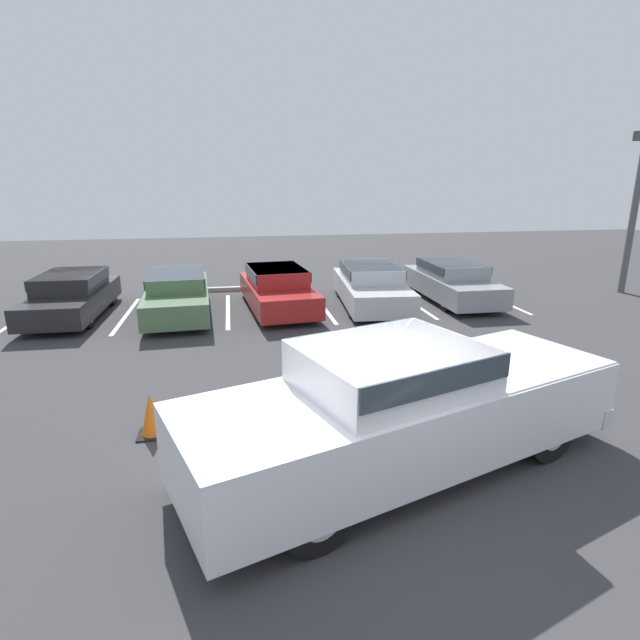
# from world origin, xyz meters

# --- Properties ---
(ground_plane) EXTENTS (60.00, 60.00, 0.00)m
(ground_plane) POSITION_xyz_m (0.00, 0.00, 0.00)
(ground_plane) COLOR #38383A
(stall_stripe_a) EXTENTS (0.12, 4.16, 0.01)m
(stall_stripe_a) POSITION_xyz_m (-7.59, 9.55, 0.00)
(stall_stripe_a) COLOR white
(stall_stripe_a) RESTS_ON ground_plane
(stall_stripe_b) EXTENTS (0.12, 4.16, 0.01)m
(stall_stripe_b) POSITION_xyz_m (-4.67, 9.55, 0.00)
(stall_stripe_b) COLOR white
(stall_stripe_b) RESTS_ON ground_plane
(stall_stripe_c) EXTENTS (0.12, 4.16, 0.01)m
(stall_stripe_c) POSITION_xyz_m (-1.75, 9.55, 0.00)
(stall_stripe_c) COLOR white
(stall_stripe_c) RESTS_ON ground_plane
(stall_stripe_d) EXTENTS (0.12, 4.16, 0.01)m
(stall_stripe_d) POSITION_xyz_m (1.16, 9.55, 0.00)
(stall_stripe_d) COLOR white
(stall_stripe_d) RESTS_ON ground_plane
(stall_stripe_e) EXTENTS (0.12, 4.16, 0.01)m
(stall_stripe_e) POSITION_xyz_m (4.08, 9.55, 0.00)
(stall_stripe_e) COLOR white
(stall_stripe_e) RESTS_ON ground_plane
(stall_stripe_f) EXTENTS (0.12, 4.16, 0.01)m
(stall_stripe_f) POSITION_xyz_m (7.00, 9.55, 0.00)
(stall_stripe_f) COLOR white
(stall_stripe_f) RESTS_ON ground_plane
(pickup_truck) EXTENTS (6.47, 3.88, 1.80)m
(pickup_truck) POSITION_xyz_m (0.67, 0.54, 0.91)
(pickup_truck) COLOR silver
(pickup_truck) RESTS_ON ground_plane
(parked_sedan_a) EXTENTS (1.78, 4.47, 1.26)m
(parked_sedan_a) POSITION_xyz_m (-6.12, 9.67, 0.67)
(parked_sedan_a) COLOR #232326
(parked_sedan_a) RESTS_ON ground_plane
(parked_sedan_b) EXTENTS (1.99, 4.89, 1.22)m
(parked_sedan_b) POSITION_xyz_m (-3.17, 9.43, 0.65)
(parked_sedan_b) COLOR #4C6B47
(parked_sedan_b) RESTS_ON ground_plane
(parked_sedan_c) EXTENTS (2.14, 4.58, 1.28)m
(parked_sedan_c) POSITION_xyz_m (-0.26, 9.44, 0.68)
(parked_sedan_c) COLOR maroon
(parked_sedan_c) RESTS_ON ground_plane
(parked_sedan_d) EXTENTS (2.18, 4.80, 1.28)m
(parked_sedan_d) POSITION_xyz_m (2.64, 9.40, 0.68)
(parked_sedan_d) COLOR #B7BABF
(parked_sedan_d) RESTS_ON ground_plane
(parked_sedan_e) EXTENTS (1.73, 4.53, 1.26)m
(parked_sedan_e) POSITION_xyz_m (5.43, 9.64, 0.67)
(parked_sedan_e) COLOR gray
(parked_sedan_e) RESTS_ON ground_plane
(light_post) EXTENTS (0.70, 0.36, 5.32)m
(light_post) POSITION_xyz_m (11.82, 9.72, 3.11)
(light_post) COLOR #515156
(light_post) RESTS_ON ground_plane
(traffic_cone) EXTENTS (0.44, 0.44, 0.69)m
(traffic_cone) POSITION_xyz_m (-2.90, 2.03, 0.32)
(traffic_cone) COLOR black
(traffic_cone) RESTS_ON ground_plane
(wheel_stop_curb) EXTENTS (1.90, 0.20, 0.14)m
(wheel_stop_curb) POSITION_xyz_m (-2.06, 12.36, 0.07)
(wheel_stop_curb) COLOR #B7B2A8
(wheel_stop_curb) RESTS_ON ground_plane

